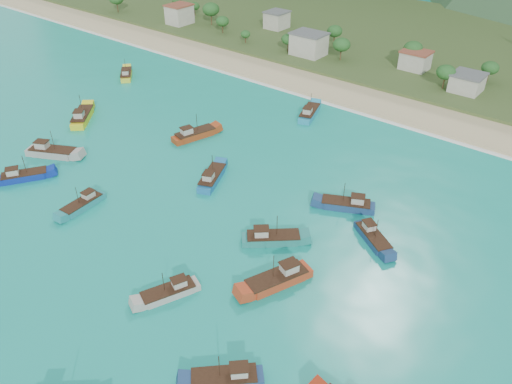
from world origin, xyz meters
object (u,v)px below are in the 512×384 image
Objects in this scene: boat_0 at (278,280)px; boat_11 at (83,205)px; boat_18 at (24,176)px; boat_25 at (169,293)px; boat_24 at (126,75)px; boat_14 at (309,113)px; boat_20 at (347,205)px; boat_13 at (212,178)px; boat_5 at (52,152)px; boat_19 at (195,135)px; boat_23 at (82,117)px; boat_22 at (373,238)px; boat_21 at (272,239)px; boat_26 at (226,379)px.

boat_0 is 1.24× the size of boat_11.
boat_25 is (50.04, -4.11, -0.09)m from boat_18.
boat_11 is 71.14m from boat_24.
boat_14 reaches higher than boat_20.
boat_14 reaches higher than boat_13.
boat_5 is 33.45m from boat_19.
boat_23 is at bearing -108.27° from boat_24.
boat_22 is (68.71, 28.41, -0.07)m from boat_18.
boat_21 reaches higher than boat_11.
boat_18 is (4.30, -9.70, -0.16)m from boat_5.
boat_18 reaches higher than boat_22.
boat_5 reaches higher than boat_24.
boat_21 is 1.03× the size of boat_25.
boat_20 is at bearing -64.58° from boat_14.
boat_14 reaches higher than boat_26.
boat_5 is at bearing 178.89° from boat_13.
boat_18 is at bearing -34.02° from boat_22.
boat_0 reaches higher than boat_21.
boat_19 is (15.24, 36.85, 0.10)m from boat_18.
boat_18 is 1.15× the size of boat_26.
boat_26 is at bearing 161.15° from boat_11.
boat_14 is at bearing 120.49° from boat_5.
boat_20 is at bearing -90.24° from boat_22.
boat_24 is (-15.75, 27.37, -0.19)m from boat_23.
boat_26 is (48.66, -12.04, 0.03)m from boat_11.
boat_23 reaches higher than boat_18.
boat_19 reaches higher than boat_22.
boat_22 is (36.50, 3.46, -0.11)m from boat_13.
boat_18 is (-32.21, -24.95, -0.04)m from boat_13.
boat_14 reaches higher than boat_24.
boat_23 is (-14.93, 25.46, 0.20)m from boat_18.
boat_21 is at bearing -79.57° from boat_25.
boat_25 is at bearing 139.12° from boat_20.
boat_24 is at bearing -12.11° from boat_25.
boat_5 is 1.33× the size of boat_26.
boat_21 is 1.03× the size of boat_24.
boat_19 is 1.07× the size of boat_20.
boat_24 is (-99.40, 24.42, 0.08)m from boat_22.
boat_23 is 1.27× the size of boat_26.
boat_5 is 39.56m from boat_13.
boat_19 is 1.30× the size of boat_26.
boat_21 reaches higher than boat_26.
boat_11 is 0.99× the size of boat_24.
boat_13 is 0.96× the size of boat_23.
boat_0 is at bearing 40.00° from boat_18.
boat_26 is at bearing 23.21° from boat_18.
boat_19 reaches higher than boat_24.
boat_5 is 1.09× the size of boat_13.
boat_24 reaches higher than boat_11.
boat_14 is 1.01× the size of boat_23.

